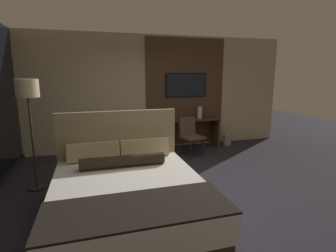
% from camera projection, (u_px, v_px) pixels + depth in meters
% --- Properties ---
extents(ground_plane, '(16.00, 16.00, 0.00)m').
position_uv_depth(ground_plane, '(186.00, 188.00, 4.36)').
color(ground_plane, '#28232D').
extents(wall_back_tv_panel, '(7.20, 0.09, 2.80)m').
position_uv_depth(wall_back_tv_panel, '(155.00, 93.00, 6.56)').
color(wall_back_tv_panel, '#BCAD8E').
rests_on(wall_back_tv_panel, ground_plane).
extents(bed, '(1.89, 2.23, 1.28)m').
position_uv_depth(bed, '(128.00, 194.00, 3.40)').
color(bed, '#33281E').
rests_on(bed, ground_plane).
extents(desk, '(1.58, 0.48, 0.75)m').
position_uv_depth(desk, '(188.00, 128.00, 6.70)').
color(desk, '#422D1E').
rests_on(desk, ground_plane).
extents(tv, '(1.08, 0.04, 0.61)m').
position_uv_depth(tv, '(186.00, 85.00, 6.67)').
color(tv, black).
extents(desk_chair, '(0.58, 0.58, 0.88)m').
position_uv_depth(desk_chair, '(190.00, 133.00, 6.07)').
color(desk_chair, '#4C3D2D').
rests_on(desk_chair, ground_plane).
extents(floor_lamp, '(0.34, 0.34, 1.79)m').
position_uv_depth(floor_lamp, '(28.00, 97.00, 4.05)').
color(floor_lamp, '#282623').
rests_on(floor_lamp, ground_plane).
extents(vase_tall, '(0.12, 0.12, 0.30)m').
position_uv_depth(vase_tall, '(200.00, 112.00, 6.69)').
color(vase_tall, silver).
rests_on(vase_tall, desk).
extents(vase_short, '(0.13, 0.13, 0.23)m').
position_uv_depth(vase_short, '(164.00, 115.00, 6.47)').
color(vase_short, '#B2563D').
rests_on(vase_short, desk).
extents(book, '(0.25, 0.20, 0.03)m').
position_uv_depth(book, '(191.00, 118.00, 6.71)').
color(book, '#332D28').
rests_on(book, desk).
extents(waste_bin, '(0.22, 0.22, 0.28)m').
position_uv_depth(waste_bin, '(227.00, 140.00, 6.98)').
color(waste_bin, gray).
rests_on(waste_bin, ground_plane).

